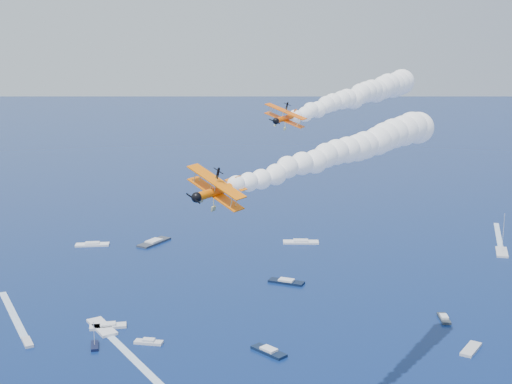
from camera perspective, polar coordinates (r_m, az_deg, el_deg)
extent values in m
cube|color=silver|center=(262.02, 19.78, -4.73)|extent=(8.97, 12.71, 0.70)
cube|color=silver|center=(188.35, -12.71, -10.90)|extent=(8.68, 13.41, 0.70)
cube|color=silver|center=(184.37, -18.49, -11.77)|extent=(3.89, 6.61, 0.70)
cube|color=silver|center=(188.39, -12.22, -10.87)|extent=(9.65, 3.35, 0.70)
cube|color=#2B3139|center=(195.97, 15.38, -10.12)|extent=(3.91, 7.75, 0.70)
cube|color=white|center=(259.49, 3.75, -4.18)|extent=(13.94, 6.83, 0.70)
cube|color=#323743|center=(261.62, -8.49, -4.16)|extent=(13.34, 14.66, 0.70)
cube|color=black|center=(177.88, -13.28, -12.35)|extent=(2.03, 5.63, 0.70)
cube|color=white|center=(262.90, -13.47, -4.28)|extent=(12.50, 4.66, 0.70)
cube|color=black|center=(216.90, 2.54, -7.48)|extent=(11.39, 9.09, 0.70)
cube|color=#0E1A32|center=(170.47, 1.07, -13.13)|extent=(8.04, 9.71, 0.70)
cube|color=silver|center=(179.49, 17.46, -12.37)|extent=(8.23, 8.41, 0.70)
cube|color=silver|center=(177.28, -8.93, -12.25)|extent=(7.47, 4.55, 0.70)
cube|color=white|center=(286.27, 19.52, -3.38)|extent=(18.74, 34.90, 0.04)
cube|color=white|center=(166.77, -9.63, -14.03)|extent=(16.36, 35.89, 0.04)
cube|color=white|center=(204.83, -19.59, -9.51)|extent=(13.79, 36.72, 0.04)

